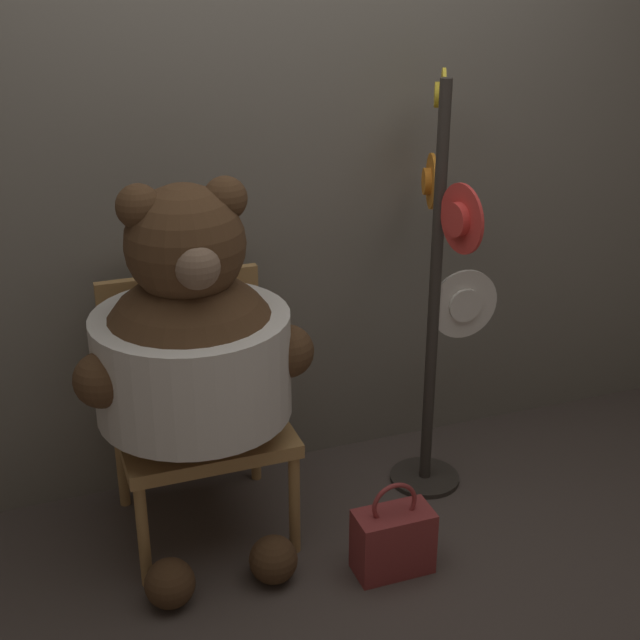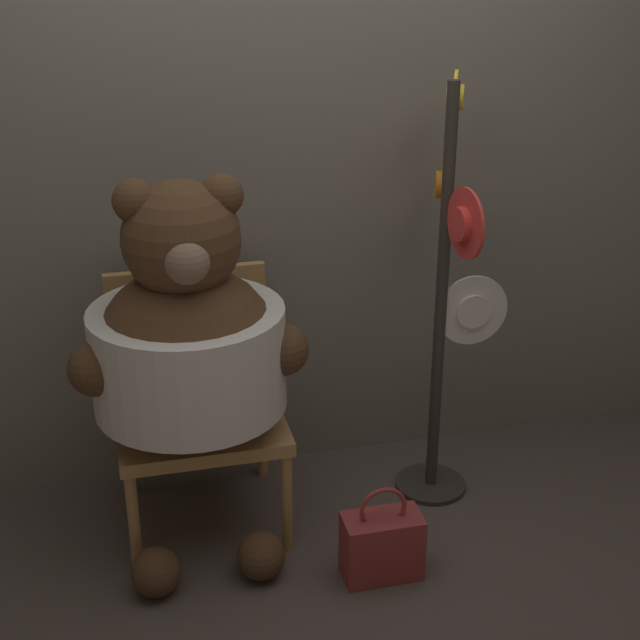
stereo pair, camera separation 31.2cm
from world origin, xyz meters
The scene contains 6 objects.
ground_plane centered at (0.00, 0.00, 0.00)m, with size 14.00×14.00×0.00m, color #4C423D.
wall_back centered at (0.00, 0.61, 1.17)m, with size 8.00×0.10×2.33m.
chair centered at (-0.43, 0.29, 0.49)m, with size 0.59×0.56×0.92m.
teddy_bear centered at (-0.46, 0.11, 0.77)m, with size 0.79×0.70×1.35m.
hat_display_rack centered at (0.51, 0.21, 0.84)m, with size 0.40×0.55×1.61m.
handbag_on_ground centered at (0.12, -0.27, 0.12)m, with size 0.27×0.14×0.35m.
Camera 2 is at (-0.68, -2.63, 2.04)m, focal length 50.00 mm.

